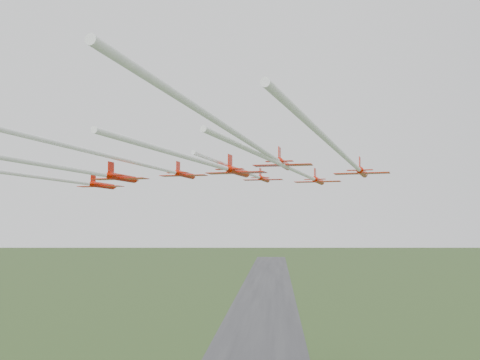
# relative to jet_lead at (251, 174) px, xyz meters

# --- Properties ---
(runway) EXTENTS (38.00, 900.00, 0.04)m
(runway) POSITION_rel_jet_lead_xyz_m (-2.48, 188.74, -57.70)
(runway) COLOR #323335
(runway) RESTS_ON ground
(jet_lead) EXTENTS (13.08, 52.45, 2.58)m
(jet_lead) POSITION_rel_jet_lead_xyz_m (0.00, 0.00, 0.00)
(jet_lead) COLOR red
(jet_row2_left) EXTENTS (15.93, 66.73, 2.81)m
(jet_row2_left) POSITION_rel_jet_lead_xyz_m (-16.36, -17.29, -0.03)
(jet_row2_left) COLOR red
(jet_row2_right) EXTENTS (18.52, 64.02, 2.57)m
(jet_row2_right) POSITION_rel_jet_lead_xyz_m (8.80, -21.01, -1.70)
(jet_row2_right) COLOR red
(jet_row3_left) EXTENTS (14.07, 62.64, 2.47)m
(jet_row3_left) POSITION_rel_jet_lead_xyz_m (-29.37, -27.45, -2.85)
(jet_row3_left) COLOR red
(jet_row3_mid) EXTENTS (15.08, 47.78, 2.94)m
(jet_row3_mid) POSITION_rel_jet_lead_xyz_m (-3.58, -27.96, -1.23)
(jet_row3_mid) COLOR red
(jet_row3_right) EXTENTS (19.19, 63.45, 2.63)m
(jet_row3_right) POSITION_rel_jet_lead_xyz_m (14.67, -34.73, -1.43)
(jet_row3_right) COLOR red
(jet_row4_left) EXTENTS (11.73, 43.49, 2.58)m
(jet_row4_left) POSITION_rel_jet_lead_xyz_m (-20.19, -34.41, -2.72)
(jet_row4_left) COLOR red
(jet_row4_right) EXTENTS (13.50, 57.65, 2.44)m
(jet_row4_right) POSITION_rel_jet_lead_xyz_m (3.41, -45.94, -1.42)
(jet_row4_right) COLOR red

